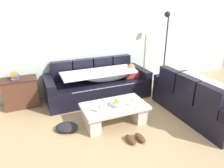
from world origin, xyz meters
TOP-DOWN VIEW (x-y plane):
  - ground_plane at (0.00, 0.00)m, footprint 14.00×14.00m
  - back_wall at (0.00, 2.15)m, footprint 9.00×0.10m
  - couch_along_wall at (-0.16, 1.62)m, footprint 2.40×0.92m
  - couch_near_window at (1.38, 0.01)m, footprint 0.92×1.96m
  - coffee_table at (-0.29, 0.42)m, footprint 1.20×0.68m
  - fruit_bowl at (-0.24, 0.38)m, footprint 0.28×0.28m
  - wine_glass_near_left at (-0.63, 0.26)m, footprint 0.07×0.07m
  - wine_glass_near_right at (0.00, 0.28)m, footprint 0.07×0.07m
  - open_magazine at (0.09, 0.43)m, footprint 0.30×0.24m
  - side_cabinet at (-1.89, 1.85)m, footprint 0.72×0.44m
  - book_stack_on_cabinet at (-1.95, 1.85)m, footprint 0.17×0.24m
  - floor_lamp at (1.66, 1.64)m, footprint 0.33×0.31m
  - pair_of_shoes at (-0.19, -0.23)m, footprint 0.31×0.30m
  - crumpled_garment at (-1.18, 0.53)m, footprint 0.50×0.47m

SIDE VIEW (x-z plane):
  - ground_plane at x=0.00m, z-range 0.00..0.00m
  - pair_of_shoes at x=-0.19m, z-range 0.00..0.09m
  - crumpled_garment at x=-1.18m, z-range 0.00..0.12m
  - coffee_table at x=-0.29m, z-range 0.05..0.43m
  - side_cabinet at x=-1.89m, z-range 0.00..0.64m
  - couch_along_wall at x=-0.16m, z-range -0.11..0.77m
  - couch_near_window at x=1.38m, z-range -0.10..0.78m
  - open_magazine at x=0.09m, z-range 0.38..0.39m
  - fruit_bowl at x=-0.24m, z-range 0.37..0.47m
  - wine_glass_near_left at x=-0.63m, z-range 0.41..0.58m
  - wine_glass_near_right at x=0.00m, z-range 0.41..0.58m
  - book_stack_on_cabinet at x=-1.95m, z-range 0.64..0.76m
  - floor_lamp at x=1.66m, z-range 0.14..2.09m
  - back_wall at x=0.00m, z-range 0.00..2.70m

